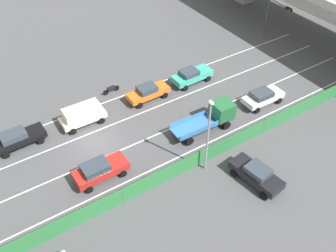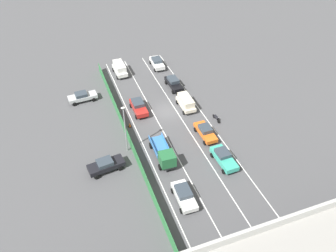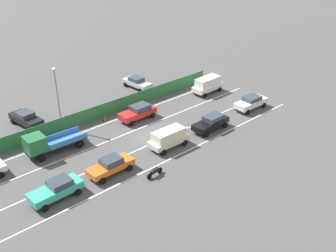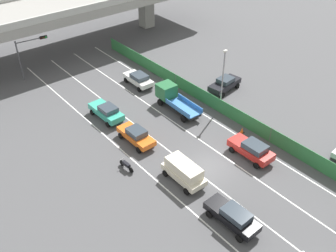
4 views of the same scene
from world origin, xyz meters
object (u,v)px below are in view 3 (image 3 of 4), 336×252
car_taxi_orange (111,165)px  car_van_white (208,84)px  car_hatchback_white (251,102)px  parked_wagon_silver (137,82)px  traffic_cone (105,118)px  flatbed_truck_blue (45,144)px  car_sedan_black (211,122)px  parked_sedan_dark (26,118)px  car_taxi_teal (56,189)px  car_van_cream (169,137)px  car_sedan_red (138,112)px  motorcycle (155,172)px  street_lamp (57,93)px

car_taxi_orange → car_van_white: 22.19m
car_hatchback_white → parked_wagon_silver: bearing=23.2°
traffic_cone → flatbed_truck_blue: bearing=105.2°
car_sedan_black → parked_sedan_dark: size_ratio=0.98×
car_taxi_teal → car_hatchback_white: size_ratio=1.02×
car_hatchback_white → parked_sedan_dark: (14.56, 22.89, -0.00)m
car_van_cream → parked_wagon_silver: (14.99, -7.55, -0.29)m
car_van_cream → parked_sedan_dark: car_van_cream is taller
car_van_white → car_sedan_red: 12.03m
car_sedan_black → parked_sedan_dark: 21.28m
car_van_cream → car_hatchback_white: (0.07, -13.95, -0.23)m
car_van_cream → motorcycle: 5.53m
car_sedan_red → car_taxi_teal: bearing=116.4°
car_sedan_red → motorcycle: bearing=149.1°
car_hatchback_white → parked_wagon_silver: size_ratio=0.99×
car_taxi_teal → parked_wagon_silver: car_taxi_teal is taller
motorcycle → car_taxi_teal: bearing=69.5°
parked_sedan_dark → traffic_cone: bearing=-124.5°
parked_sedan_dark → street_lamp: 5.57m
car_taxi_orange → parked_sedan_dark: bearing=6.4°
car_taxi_orange → parked_sedan_dark: (14.62, 1.65, 0.03)m
car_taxi_orange → parked_sedan_dark: parked_sedan_dark is taller
car_taxi_orange → car_van_white: (7.23, -20.98, 0.35)m
car_hatchback_white → motorcycle: bearing=99.7°
parked_sedan_dark → traffic_cone: size_ratio=7.43×
car_taxi_teal → car_sedan_red: size_ratio=1.03×
parked_wagon_silver → parked_sedan_dark: size_ratio=0.97×
car_taxi_orange → car_sedan_black: bearing=-91.4°
car_sedan_red → traffic_cone: size_ratio=7.07×
flatbed_truck_blue → street_lamp: (4.00, -3.90, 3.16)m
parked_wagon_silver → street_lamp: street_lamp is taller
car_sedan_red → flatbed_truck_blue: (-0.05, 11.88, 0.30)m
car_taxi_orange → car_sedan_black: (-0.34, -13.49, 0.04)m
car_van_white → car_van_cream: car_van_white is taller
car_taxi_teal → car_van_cream: size_ratio=1.08×
street_lamp → car_sedan_black: bearing=-132.6°
car_hatchback_white → flatbed_truck_blue: (7.12, 24.18, 0.34)m
car_sedan_black → parked_wagon_silver: bearing=-5.1°
car_van_white → car_sedan_red: car_van_white is taller
car_taxi_teal → street_lamp: size_ratio=0.64×
flatbed_truck_blue → parked_sedan_dark: flatbed_truck_blue is taller
parked_wagon_silver → parked_sedan_dark: 16.50m
car_taxi_teal → traffic_cone: 14.84m
car_taxi_orange → car_van_cream: (-0.02, -7.29, 0.26)m
car_taxi_orange → car_taxi_teal: (0.01, 5.61, 0.03)m
parked_wagon_silver → street_lamp: 14.83m
car_sedan_red → parked_sedan_dark: 12.92m
car_sedan_red → car_van_cream: (-7.25, 1.66, 0.19)m
car_van_cream → parked_sedan_dark: bearing=31.4°
car_hatchback_white → parked_sedan_dark: bearing=57.5°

